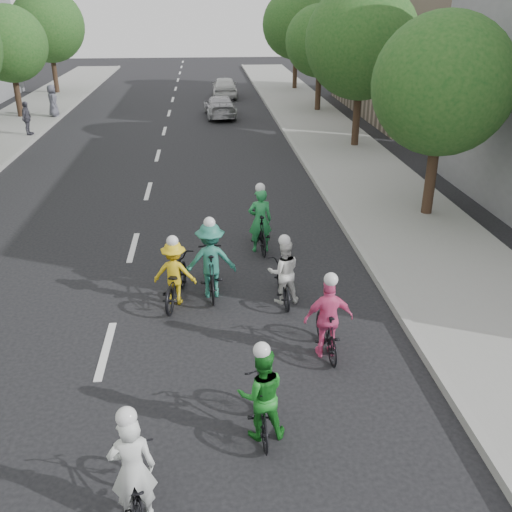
{
  "coord_description": "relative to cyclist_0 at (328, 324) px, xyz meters",
  "views": [
    {
      "loc": [
        2.06,
        -9.48,
        6.19
      ],
      "look_at": [
        3.09,
        1.94,
        1.0
      ],
      "focal_mm": 40.0,
      "sensor_mm": 36.0,
      "label": 1
    }
  ],
  "objects": [
    {
      "name": "tree_l_5",
      "position": [
        -12.41,
        33.47,
        3.88
      ],
      "size": [
        4.8,
        4.8,
        6.93
      ],
      "color": "black",
      "rests_on": "ground"
    },
    {
      "name": "cyclist_5",
      "position": [
        -1.45,
        -2.05,
        -0.0
      ],
      "size": [
        0.76,
        1.54,
        1.67
      ],
      "rotation": [
        0.0,
        0.0,
        3.17
      ],
      "color": "black",
      "rests_on": "ground"
    },
    {
      "name": "sidewalk_right",
      "position": [
        3.79,
        10.47,
        -0.56
      ],
      "size": [
        4.0,
        80.0,
        0.15
      ],
      "primitive_type": "cube",
      "color": "gray",
      "rests_on": "ground"
    },
    {
      "name": "cyclist_1",
      "position": [
        -3.21,
        -3.43,
        -0.07
      ],
      "size": [
        0.72,
        1.6,
        1.77
      ],
      "rotation": [
        0.0,
        0.0,
        3.27
      ],
      "color": "black",
      "rests_on": "ground"
    },
    {
      "name": "curb_right",
      "position": [
        1.84,
        10.47,
        -0.54
      ],
      "size": [
        0.18,
        80.0,
        0.18
      ],
      "primitive_type": "cube",
      "color": "#999993",
      "rests_on": "ground"
    },
    {
      "name": "follow_car_trail",
      "position": [
        -0.69,
        31.13,
        0.06
      ],
      "size": [
        1.68,
        4.08,
        1.38
      ],
      "primitive_type": "imported",
      "rotation": [
        0.0,
        0.0,
        3.13
      ],
      "color": "silver",
      "rests_on": "ground"
    },
    {
      "name": "spectator_1",
      "position": [
        -10.65,
        19.49,
        0.31
      ],
      "size": [
        0.47,
        0.96,
        1.59
      ],
      "primitive_type": "imported",
      "rotation": [
        0.0,
        0.0,
        1.48
      ],
      "color": "#494854",
      "rests_on": "sidewalk_left"
    },
    {
      "name": "cyclist_3",
      "position": [
        -2.93,
        2.33,
        -0.04
      ],
      "size": [
        1.02,
        2.02,
        1.61
      ],
      "rotation": [
        0.0,
        0.0,
        2.97
      ],
      "color": "black",
      "rests_on": "ground"
    },
    {
      "name": "cyclist_4",
      "position": [
        -2.13,
        2.58,
        0.1
      ],
      "size": [
        1.15,
        1.85,
        1.9
      ],
      "rotation": [
        0.0,
        0.0,
        3.18
      ],
      "color": "black",
      "rests_on": "ground"
    },
    {
      "name": "ground",
      "position": [
        -4.21,
        0.47,
        -0.63
      ],
      "size": [
        120.0,
        120.0,
        0.0
      ],
      "primitive_type": "plane",
      "color": "black",
      "rests_on": "ground"
    },
    {
      "name": "follow_car_lead",
      "position": [
        -1.24,
        24.04,
        -0.04
      ],
      "size": [
        1.91,
        4.18,
        1.18
      ],
      "primitive_type": "imported",
      "rotation": [
        0.0,
        0.0,
        3.2
      ],
      "color": "#A7A7AC",
      "rests_on": "ground"
    },
    {
      "name": "tree_r_1",
      "position": [
        4.59,
        16.07,
        3.88
      ],
      "size": [
        4.8,
        4.8,
        6.93
      ],
      "color": "black",
      "rests_on": "ground"
    },
    {
      "name": "cyclist_6",
      "position": [
        -0.55,
        2.16,
        -0.07
      ],
      "size": [
        0.72,
        1.65,
        1.61
      ],
      "rotation": [
        0.0,
        0.0,
        3.16
      ],
      "color": "black",
      "rests_on": "ground"
    },
    {
      "name": "tree_l_4",
      "position": [
        -12.41,
        24.47,
        3.33
      ],
      "size": [
        4.0,
        4.0,
        5.97
      ],
      "color": "black",
      "rests_on": "ground"
    },
    {
      "name": "tree_r_3",
      "position": [
        4.59,
        34.07,
        3.88
      ],
      "size": [
        4.8,
        4.8,
        6.93
      ],
      "color": "black",
      "rests_on": "ground"
    },
    {
      "name": "bldg_se",
      "position": [
        11.79,
        24.47,
        3.37
      ],
      "size": [
        10.0,
        14.0,
        8.0
      ],
      "primitive_type": "cube",
      "color": "gray",
      "rests_on": "ground"
    },
    {
      "name": "cyclist_0",
      "position": [
        0.0,
        0.0,
        0.0
      ],
      "size": [
        0.94,
        1.55,
        1.73
      ],
      "rotation": [
        0.0,
        0.0,
        3.19
      ],
      "color": "black",
      "rests_on": "ground"
    },
    {
      "name": "tree_r_2",
      "position": [
        4.59,
        25.07,
        3.33
      ],
      "size": [
        4.0,
        4.0,
        5.97
      ],
      "color": "black",
      "rests_on": "ground"
    },
    {
      "name": "tree_r_0",
      "position": [
        4.59,
        7.07,
        3.33
      ],
      "size": [
        4.0,
        4.0,
        5.97
      ],
      "color": "black",
      "rests_on": "ground"
    },
    {
      "name": "cyclist_2",
      "position": [
        -0.79,
        5.02,
        0.02
      ],
      "size": [
        0.67,
        1.8,
        1.89
      ],
      "rotation": [
        0.0,
        0.0,
        3.23
      ],
      "color": "black",
      "rests_on": "ground"
    },
    {
      "name": "spectator_2",
      "position": [
        -10.51,
        24.25,
        0.38
      ],
      "size": [
        0.79,
        0.98,
        1.73
      ],
      "primitive_type": "imported",
      "rotation": [
        0.0,
        0.0,
        1.9
      ],
      "color": "#555563",
      "rests_on": "sidewalk_left"
    }
  ]
}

